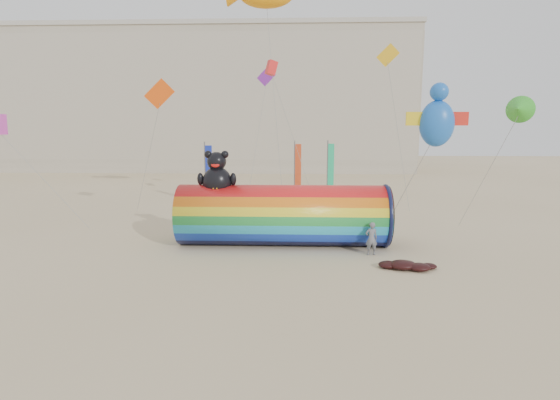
{
  "coord_description": "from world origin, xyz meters",
  "views": [
    {
      "loc": [
        1.41,
        -22.04,
        6.28
      ],
      "look_at": [
        0.5,
        1.5,
        2.4
      ],
      "focal_mm": 28.0,
      "sensor_mm": 36.0,
      "label": 1
    }
  ],
  "objects_px": {
    "windsock_assembly": "(283,214)",
    "kite_handler": "(371,239)",
    "fabric_bundle": "(407,265)",
    "hotel_building": "(210,102)"
  },
  "relations": [
    {
      "from": "kite_handler",
      "to": "fabric_bundle",
      "type": "distance_m",
      "value": 2.61
    },
    {
      "from": "kite_handler",
      "to": "fabric_bundle",
      "type": "bearing_deg",
      "value": 113.77
    },
    {
      "from": "hotel_building",
      "to": "fabric_bundle",
      "type": "relative_size",
      "value": 23.06
    },
    {
      "from": "hotel_building",
      "to": "fabric_bundle",
      "type": "distance_m",
      "value": 53.18
    },
    {
      "from": "windsock_assembly",
      "to": "kite_handler",
      "type": "distance_m",
      "value": 4.93
    },
    {
      "from": "windsock_assembly",
      "to": "kite_handler",
      "type": "xyz_separation_m",
      "value": [
        4.5,
        -1.83,
        -0.88
      ]
    },
    {
      "from": "windsock_assembly",
      "to": "fabric_bundle",
      "type": "xyz_separation_m",
      "value": [
        5.73,
        -4.03,
        -1.55
      ]
    },
    {
      "from": "windsock_assembly",
      "to": "fabric_bundle",
      "type": "bearing_deg",
      "value": -35.08
    },
    {
      "from": "hotel_building",
      "to": "kite_handler",
      "type": "xyz_separation_m",
      "value": [
        17.16,
        -46.66,
        -9.47
      ]
    },
    {
      "from": "windsock_assembly",
      "to": "kite_handler",
      "type": "height_order",
      "value": "windsock_assembly"
    }
  ]
}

